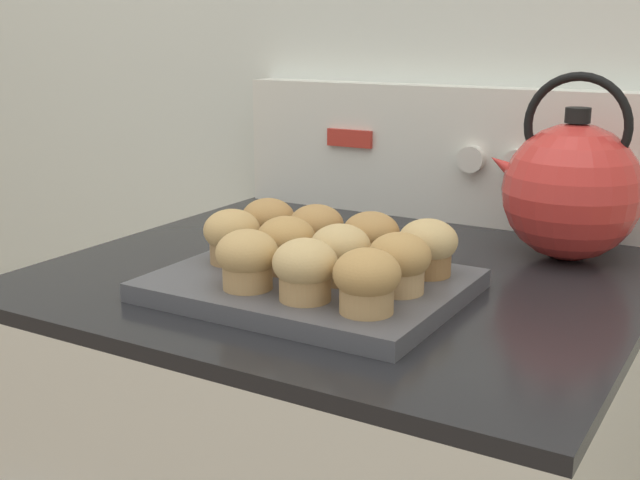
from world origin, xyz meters
TOP-DOWN VIEW (x-y plane):
  - wall_back at (0.00, 0.74)m, footprint 8.00×0.05m
  - control_panel at (0.00, 0.69)m, footprint 0.73×0.07m
  - muffin_pan at (0.01, 0.24)m, footprint 0.35×0.27m
  - muffin_r0_c1 at (-0.03, 0.17)m, footprint 0.07×0.07m
  - muffin_r0_c2 at (0.05, 0.17)m, footprint 0.07×0.07m
  - muffin_r0_c3 at (0.12, 0.17)m, footprint 0.07×0.07m
  - muffin_r1_c0 at (-0.10, 0.24)m, footprint 0.07×0.07m
  - muffin_r1_c1 at (-0.02, 0.25)m, footprint 0.07×0.07m
  - muffin_r1_c2 at (0.05, 0.24)m, footprint 0.07×0.07m
  - muffin_r1_c3 at (0.13, 0.24)m, footprint 0.07×0.07m
  - muffin_r2_c0 at (-0.10, 0.32)m, footprint 0.07×0.07m
  - muffin_r2_c1 at (-0.03, 0.32)m, footprint 0.07×0.07m
  - muffin_r2_c2 at (0.05, 0.32)m, footprint 0.07×0.07m
  - muffin_r2_c3 at (0.13, 0.32)m, footprint 0.07×0.07m
  - tea_kettle at (0.23, 0.55)m, footprint 0.22×0.18m

SIDE VIEW (x-z plane):
  - muffin_pan at x=0.01m, z-range 0.90..0.92m
  - muffin_r0_c1 at x=-0.03m, z-range 0.92..0.99m
  - muffin_r0_c2 at x=0.05m, z-range 0.92..0.99m
  - muffin_r0_c3 at x=0.12m, z-range 0.92..0.99m
  - muffin_r1_c0 at x=-0.10m, z-range 0.92..0.99m
  - muffin_r1_c1 at x=-0.02m, z-range 0.92..0.99m
  - muffin_r1_c2 at x=0.05m, z-range 0.92..0.99m
  - muffin_r1_c3 at x=0.13m, z-range 0.92..0.99m
  - muffin_r2_c0 at x=-0.10m, z-range 0.92..0.99m
  - muffin_r2_c1 at x=-0.03m, z-range 0.92..0.99m
  - muffin_r2_c2 at x=0.05m, z-range 0.92..0.99m
  - muffin_r2_c3 at x=0.13m, z-range 0.92..0.99m
  - tea_kettle at x=0.23m, z-range 0.87..1.12m
  - control_panel at x=0.00m, z-range 0.90..1.12m
  - wall_back at x=0.00m, z-range 0.00..2.40m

